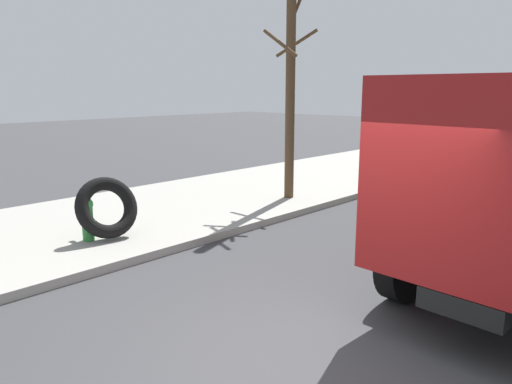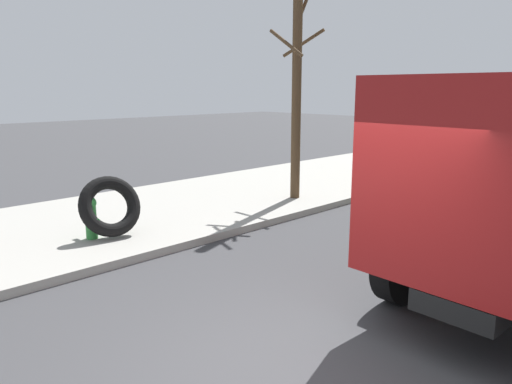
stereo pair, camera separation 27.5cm
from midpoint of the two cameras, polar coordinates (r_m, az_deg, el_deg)
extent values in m
plane|color=#38383A|center=(5.33, 4.27, -20.57)|extent=(80.00, 80.00, 0.00)
cube|color=#99968E|center=(10.33, -24.93, -4.79)|extent=(36.00, 5.00, 0.15)
cylinder|color=#2D8438|center=(9.41, -19.81, -3.53)|extent=(0.21, 0.21, 0.61)
sphere|color=#2D8438|center=(9.32, -19.97, -1.36)|extent=(0.24, 0.24, 0.24)
cylinder|color=#2D8438|center=(9.23, -19.32, -3.32)|extent=(0.09, 0.17, 0.09)
cylinder|color=#2D8438|center=(9.55, -20.35, -2.89)|extent=(0.09, 0.17, 0.09)
cylinder|color=#2D8438|center=(9.25, -19.29, -3.76)|extent=(0.11, 0.17, 0.11)
torus|color=black|center=(9.38, -17.79, -1.74)|extent=(1.23, 0.84, 1.15)
cube|color=maroon|center=(5.98, 25.98, 1.51)|extent=(2.09, 2.57, 2.20)
cylinder|color=black|center=(7.00, 15.83, -7.77)|extent=(1.11, 0.34, 1.10)
cylinder|color=black|center=(19.05, 27.09, 3.74)|extent=(1.11, 0.35, 1.10)
cylinder|color=black|center=(14.67, 22.64, 2.02)|extent=(1.11, 0.35, 1.10)
cylinder|color=#4C3823|center=(12.13, 3.37, 13.00)|extent=(0.23, 0.23, 5.85)
cylinder|color=#4C3823|center=(11.81, 2.13, 16.96)|extent=(0.18, 0.95, 0.67)
cylinder|color=#4C3823|center=(12.44, 4.06, 20.51)|extent=(0.13, 0.50, 0.89)
cylinder|color=#4C3823|center=(12.67, 4.11, 16.91)|extent=(0.51, 1.01, 0.67)
camera|label=1|loc=(0.14, -90.98, -0.21)|focal=34.33mm
camera|label=2|loc=(0.14, 89.02, 0.21)|focal=34.33mm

